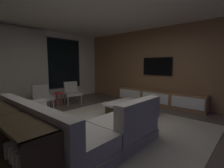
{
  "coord_description": "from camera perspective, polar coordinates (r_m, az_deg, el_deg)",
  "views": [
    {
      "loc": [
        -2.45,
        -2.44,
        1.41
      ],
      "look_at": [
        1.07,
        0.71,
        0.85
      ],
      "focal_mm": 26.13,
      "sensor_mm": 36.0,
      "label": 1
    }
  ],
  "objects": [
    {
      "name": "back_wall_with_window",
      "position": [
        6.51,
        -26.7,
        5.49
      ],
      "size": [
        6.6,
        0.3,
        2.7
      ],
      "color": "silver",
      "rests_on": "floor"
    },
    {
      "name": "book_stack_on_coffee_table",
      "position": [
        4.45,
        8.11,
        -6.27
      ],
      "size": [
        0.27,
        0.22,
        0.1
      ],
      "color": "gray",
      "rests_on": "coffee_table"
    },
    {
      "name": "side_stool",
      "position": [
        5.85,
        -18.17,
        -3.74
      ],
      "size": [
        0.32,
        0.32,
        0.46
      ],
      "color": "red",
      "rests_on": "floor"
    },
    {
      "name": "area_rug",
      "position": [
        3.91,
        1.91,
        -14.25
      ],
      "size": [
        3.2,
        3.8,
        0.01
      ],
      "primitive_type": "cube",
      "color": "#ADA391",
      "rests_on": "floor"
    },
    {
      "name": "media_console",
      "position": [
        5.9,
        16.1,
        -4.79
      ],
      "size": [
        0.46,
        3.1,
        0.52
      ],
      "color": "#8E6642",
      "rests_on": "floor"
    },
    {
      "name": "ceiling",
      "position": [
        3.69,
        -3.18,
        27.24
      ],
      "size": [
        8.2,
        8.2,
        0.0
      ],
      "primitive_type": "plane",
      "color": "silver"
    },
    {
      "name": "floor",
      "position": [
        3.74,
        -2.9,
        -15.4
      ],
      "size": [
        9.2,
        9.2,
        0.0
      ],
      "primitive_type": "plane",
      "color": "#564C44"
    },
    {
      "name": "console_table_behind_couch",
      "position": [
        2.77,
        -32.24,
        -15.44
      ],
      "size": [
        0.4,
        2.1,
        0.74
      ],
      "color": "#41321F",
      "rests_on": "floor"
    },
    {
      "name": "accent_chair_near_window",
      "position": [
        6.14,
        -13.85,
        -2.54
      ],
      "size": [
        0.69,
        0.7,
        0.78
      ],
      "color": "#B2ADA0",
      "rests_on": "floor"
    },
    {
      "name": "media_wall",
      "position": [
        6.03,
        18.1,
        5.89
      ],
      "size": [
        0.12,
        7.8,
        2.7
      ],
      "color": "#8E6642",
      "rests_on": "floor"
    },
    {
      "name": "sectional_couch",
      "position": [
        3.05,
        -14.05,
        -14.98
      ],
      "size": [
        1.98,
        2.5,
        0.82
      ],
      "color": "gray",
      "rests_on": "floor"
    },
    {
      "name": "accent_chair_by_curtain",
      "position": [
        5.59,
        -23.29,
        -3.8
      ],
      "size": [
        0.64,
        0.66,
        0.78
      ],
      "color": "#B2ADA0",
      "rests_on": "floor"
    },
    {
      "name": "mounted_tv",
      "position": [
        6.03,
        15.51,
        5.98
      ],
      "size": [
        0.05,
        1.09,
        0.63
      ],
      "color": "black"
    },
    {
      "name": "coffee_table",
      "position": [
        4.59,
        6.55,
        -8.71
      ],
      "size": [
        1.16,
        1.16,
        0.36
      ],
      "color": "#41321F",
      "rests_on": "floor"
    }
  ]
}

